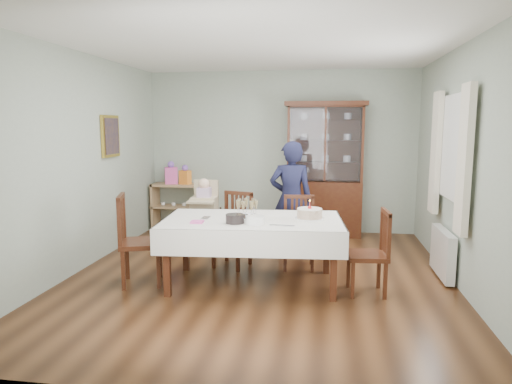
% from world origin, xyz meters
% --- Properties ---
extents(floor, '(5.00, 5.00, 0.00)m').
position_xyz_m(floor, '(0.00, 0.00, 0.00)').
color(floor, '#593319').
rests_on(floor, ground).
extents(room_shell, '(5.00, 5.00, 5.00)m').
position_xyz_m(room_shell, '(0.00, 0.53, 1.70)').
color(room_shell, '#9EAA99').
rests_on(room_shell, floor).
extents(dining_table, '(2.08, 1.30, 0.76)m').
position_xyz_m(dining_table, '(-0.04, -0.27, 0.38)').
color(dining_table, '#432210').
rests_on(dining_table, floor).
extents(china_cabinet, '(1.30, 0.48, 2.18)m').
position_xyz_m(china_cabinet, '(0.75, 2.26, 1.12)').
color(china_cabinet, '#432210').
rests_on(china_cabinet, floor).
extents(sideboard, '(0.90, 0.38, 0.80)m').
position_xyz_m(sideboard, '(-1.75, 2.28, 0.40)').
color(sideboard, tan).
rests_on(sideboard, floor).
extents(picture_frame, '(0.04, 0.48, 0.58)m').
position_xyz_m(picture_frame, '(-2.22, 0.80, 1.65)').
color(picture_frame, gold).
rests_on(picture_frame, room_shell).
extents(window, '(0.04, 1.02, 1.22)m').
position_xyz_m(window, '(2.22, 0.30, 1.55)').
color(window, white).
rests_on(window, room_shell).
extents(curtain_left, '(0.07, 0.30, 1.55)m').
position_xyz_m(curtain_left, '(2.16, -0.32, 1.45)').
color(curtain_left, silver).
rests_on(curtain_left, room_shell).
extents(curtain_right, '(0.07, 0.30, 1.55)m').
position_xyz_m(curtain_right, '(2.16, 0.92, 1.45)').
color(curtain_right, silver).
rests_on(curtain_right, room_shell).
extents(radiator, '(0.10, 0.80, 0.55)m').
position_xyz_m(radiator, '(2.16, 0.30, 0.30)').
color(radiator, white).
rests_on(radiator, floor).
extents(chair_far_left, '(0.53, 0.53, 0.95)m').
position_xyz_m(chair_far_left, '(-0.40, 0.37, 0.28)').
color(chair_far_left, '#432210').
rests_on(chair_far_left, floor).
extents(chair_far_right, '(0.43, 0.43, 0.91)m').
position_xyz_m(chair_far_right, '(0.44, 0.43, 0.27)').
color(chair_far_right, '#432210').
rests_on(chair_far_right, floor).
extents(chair_end_left, '(0.58, 0.58, 1.03)m').
position_xyz_m(chair_end_left, '(-1.31, -0.45, 0.31)').
color(chair_end_left, '#432210').
rests_on(chair_end_left, floor).
extents(chair_end_right, '(0.44, 0.44, 0.91)m').
position_xyz_m(chair_end_right, '(1.24, -0.37, 0.27)').
color(chair_end_right, '#432210').
rests_on(chair_end_right, floor).
extents(woman, '(0.62, 0.44, 1.60)m').
position_xyz_m(woman, '(0.30, 0.90, 0.80)').
color(woman, black).
rests_on(woman, floor).
extents(high_chair, '(0.48, 0.48, 1.06)m').
position_xyz_m(high_chair, '(-0.92, 0.94, 0.41)').
color(high_chair, black).
rests_on(high_chair, floor).
extents(champagne_tray, '(0.34, 0.34, 0.21)m').
position_xyz_m(champagne_tray, '(-0.12, -0.21, 0.82)').
color(champagne_tray, silver).
rests_on(champagne_tray, dining_table).
extents(birthday_cake, '(0.32, 0.32, 0.22)m').
position_xyz_m(birthday_cake, '(0.59, -0.19, 0.82)').
color(birthday_cake, white).
rests_on(birthday_cake, dining_table).
extents(plate_stack_dark, '(0.24, 0.24, 0.10)m').
position_xyz_m(plate_stack_dark, '(-0.19, -0.51, 0.81)').
color(plate_stack_dark, black).
rests_on(plate_stack_dark, dining_table).
extents(plate_stack_white, '(0.26, 0.26, 0.09)m').
position_xyz_m(plate_stack_white, '(0.03, -0.52, 0.80)').
color(plate_stack_white, white).
rests_on(plate_stack_white, dining_table).
extents(napkin_stack, '(0.14, 0.14, 0.02)m').
position_xyz_m(napkin_stack, '(-0.60, -0.56, 0.77)').
color(napkin_stack, '#E052A5').
rests_on(napkin_stack, dining_table).
extents(cutlery, '(0.11, 0.15, 0.01)m').
position_xyz_m(cutlery, '(-0.61, -0.30, 0.77)').
color(cutlery, silver).
rests_on(cutlery, dining_table).
extents(cake_knife, '(0.27, 0.04, 0.01)m').
position_xyz_m(cake_knife, '(0.32, -0.57, 0.77)').
color(cake_knife, silver).
rests_on(cake_knife, dining_table).
extents(gift_bag_pink, '(0.25, 0.20, 0.39)m').
position_xyz_m(gift_bag_pink, '(-1.86, 2.26, 0.97)').
color(gift_bag_pink, '#E052A5').
rests_on(gift_bag_pink, sideboard).
extents(gift_bag_orange, '(0.21, 0.18, 0.33)m').
position_xyz_m(gift_bag_orange, '(-1.61, 2.26, 0.95)').
color(gift_bag_orange, orange).
rests_on(gift_bag_orange, sideboard).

